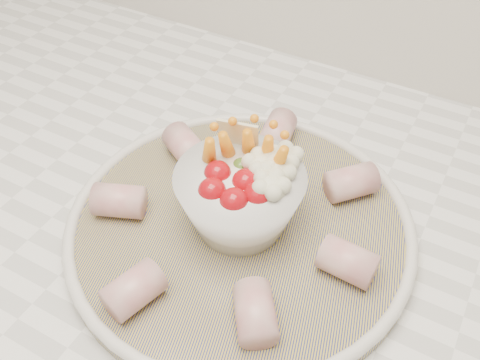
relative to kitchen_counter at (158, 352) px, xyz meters
The scene contains 4 objects.
kitchen_counter is the anchor object (origin of this frame).
serving_platter 0.50m from the kitchen_counter, ahead, with size 0.41×0.41×0.02m.
veggie_bowl 0.54m from the kitchen_counter, ahead, with size 0.12×0.12×0.10m.
cured_meat_rolls 0.52m from the kitchen_counter, ahead, with size 0.28×0.30×0.03m.
Camera 1 is at (0.35, 1.12, 1.33)m, focal length 40.00 mm.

